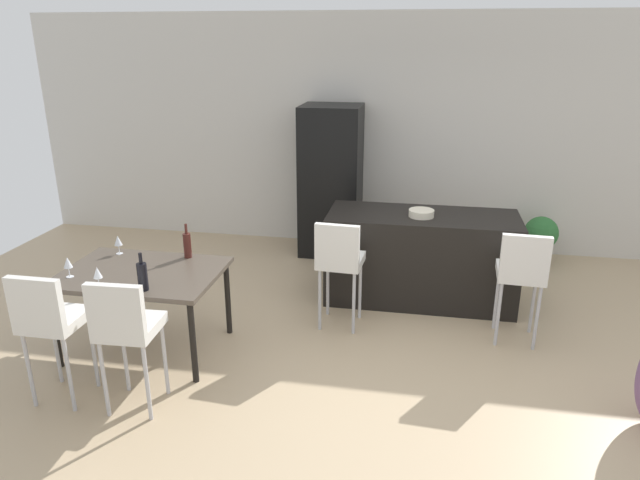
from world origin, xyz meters
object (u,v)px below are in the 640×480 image
at_px(wine_bottle_inner, 187,245).
at_px(wine_glass_middle, 118,241).
at_px(kitchen_island, 421,258).
at_px(bar_chair_middle, 522,270).
at_px(wine_glass_far, 68,263).
at_px(potted_plant, 541,237).
at_px(dining_chair_far, 125,325).
at_px(dining_table, 142,278).
at_px(wine_bottle_left, 142,276).
at_px(refrigerator, 331,181).
at_px(wine_glass_right, 97,273).
at_px(bar_chair_left, 339,258).
at_px(dining_chair_near, 49,317).
at_px(fruit_bowl, 421,213).

height_order(wine_bottle_inner, wine_glass_middle, wine_bottle_inner).
xyz_separation_m(kitchen_island, bar_chair_middle, (0.86, -0.76, 0.24)).
relative_size(wine_glass_far, potted_plant, 0.29).
bearing_deg(dining_chair_far, wine_glass_middle, 120.33).
height_order(dining_table, wine_bottle_left, wine_bottle_left).
xyz_separation_m(kitchen_island, dining_chair_far, (-2.01, -2.30, 0.24)).
relative_size(kitchen_island, refrigerator, 1.03).
distance_m(wine_glass_right, refrigerator, 3.36).
relative_size(dining_chair_far, wine_bottle_left, 3.42).
height_order(bar_chair_left, wine_bottle_inner, wine_bottle_inner).
height_order(bar_chair_middle, dining_chair_near, same).
xyz_separation_m(wine_glass_middle, refrigerator, (1.55, 2.37, 0.06)).
distance_m(bar_chair_left, dining_chair_near, 2.42).
relative_size(kitchen_island, bar_chair_left, 1.81).
xyz_separation_m(wine_glass_middle, fruit_bowl, (2.67, 1.06, 0.09)).
bearing_deg(wine_glass_right, bar_chair_left, 31.84).
bearing_deg(bar_chair_middle, dining_chair_far, -151.82).
relative_size(dining_chair_near, wine_bottle_inner, 3.36).
relative_size(refrigerator, potted_plant, 3.08).
bearing_deg(refrigerator, wine_bottle_left, -107.46).
xyz_separation_m(dining_chair_near, refrigerator, (1.46, 3.54, 0.22)).
bearing_deg(refrigerator, wine_glass_far, -119.77).
distance_m(kitchen_island, dining_chair_near, 3.48).
height_order(dining_chair_near, wine_glass_far, dining_chair_near).
xyz_separation_m(dining_chair_near, dining_chair_far, (0.59, 0.00, 0.00)).
distance_m(dining_table, refrigerator, 2.97).
bearing_deg(dining_chair_far, wine_glass_right, 135.32).
bearing_deg(kitchen_island, fruit_bowl, -107.19).
xyz_separation_m(wine_glass_middle, potted_plant, (4.09, 2.36, -0.51)).
xyz_separation_m(wine_bottle_left, wine_glass_middle, (-0.59, 0.69, 0.01)).
xyz_separation_m(wine_glass_right, fruit_bowl, (2.45, 1.78, 0.09)).
relative_size(dining_chair_near, dining_chair_far, 1.00).
bearing_deg(kitchen_island, potted_plant, 41.41).
relative_size(bar_chair_middle, wine_bottle_left, 3.42).
xyz_separation_m(bar_chair_left, dining_chair_near, (-1.87, -1.54, 0.00)).
height_order(dining_table, dining_chair_far, dining_chair_far).
relative_size(wine_bottle_left, wine_glass_right, 1.76).
bearing_deg(wine_bottle_left, bar_chair_middle, 19.60).
xyz_separation_m(bar_chair_middle, dining_chair_near, (-3.47, -1.54, 0.00)).
bearing_deg(bar_chair_middle, dining_table, -167.38).
height_order(wine_glass_far, fruit_bowl, fruit_bowl).
bearing_deg(potted_plant, dining_table, -143.86).
relative_size(dining_table, wine_glass_far, 7.56).
height_order(bar_chair_middle, dining_table, bar_chair_middle).
bearing_deg(dining_chair_near, wine_bottle_inner, 65.17).
bearing_deg(wine_bottle_left, wine_bottle_inner, 85.22).
distance_m(dining_chair_far, wine_bottle_inner, 1.22).
height_order(dining_chair_far, wine_glass_middle, dining_chair_far).
relative_size(wine_bottle_left, potted_plant, 0.51).
xyz_separation_m(kitchen_island, dining_table, (-2.31, -1.47, 0.21)).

